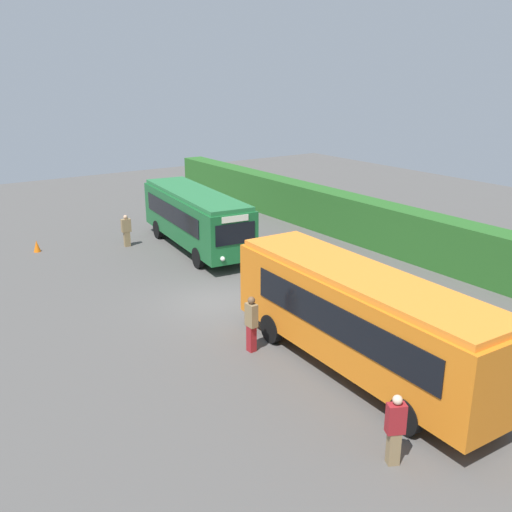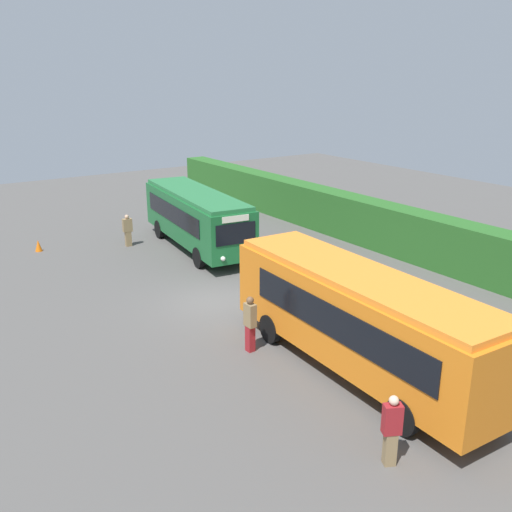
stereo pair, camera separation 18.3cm
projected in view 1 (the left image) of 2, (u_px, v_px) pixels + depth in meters
The scene contains 8 objects.
ground_plane at pixel (218, 302), 23.12m from camera, with size 64.00×64.00×0.00m, color #514F4C.
bus_green at pixel (195, 216), 29.54m from camera, with size 9.63×3.41×3.04m.
bus_orange at pixel (360, 316), 17.25m from camera, with size 10.15×2.83×3.23m.
person_left at pixel (126, 230), 30.24m from camera, with size 0.30×0.50×1.71m.
person_center at pixel (251, 322), 18.77m from camera, with size 0.42×0.27×1.94m.
person_right at pixel (395, 428), 13.31m from camera, with size 0.43×0.51×1.84m.
hedge_row at pixel (404, 233), 28.63m from camera, with size 44.00×1.46×2.39m, color #275F22.
traffic_cone at pixel (37, 246), 29.49m from camera, with size 0.36×0.36×0.60m, color orange.
Camera 1 is at (18.52, -10.89, 8.88)m, focal length 40.16 mm.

